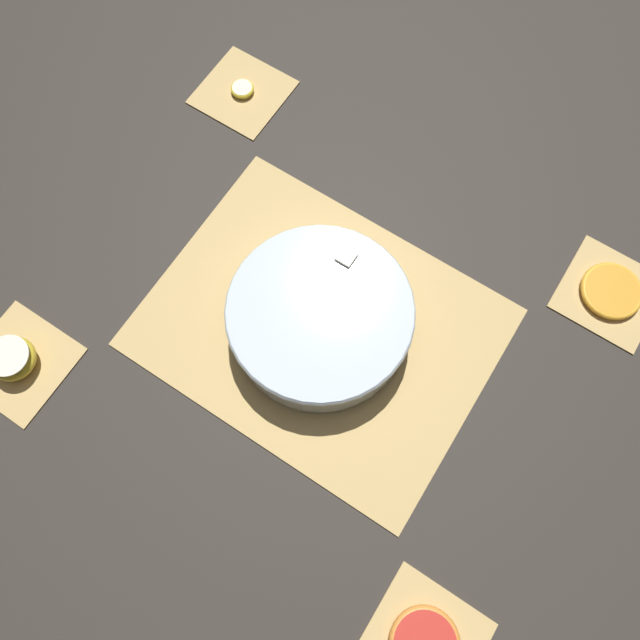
{
  "coord_description": "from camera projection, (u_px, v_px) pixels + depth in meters",
  "views": [
    {
      "loc": [
        -0.16,
        0.24,
        0.89
      ],
      "look_at": [
        0.0,
        0.0,
        0.04
      ],
      "focal_mm": 35.0,
      "sensor_mm": 36.0,
      "label": 1
    }
  ],
  "objects": [
    {
      "name": "ground_plane",
      "position": [
        320.0,
        328.0,
        0.93
      ],
      "size": [
        6.0,
        6.0,
        0.0
      ],
      "primitive_type": "plane",
      "color": "#2D2823"
    },
    {
      "name": "bamboo_mat_center",
      "position": [
        320.0,
        327.0,
        0.93
      ],
      "size": [
        0.5,
        0.38,
        0.01
      ],
      "color": "tan",
      "rests_on": "ground_plane"
    },
    {
      "name": "coaster_mat_near_left",
      "position": [
        609.0,
        293.0,
        0.95
      ],
      "size": [
        0.14,
        0.14,
        0.01
      ],
      "color": "tan",
      "rests_on": "ground_plane"
    },
    {
      "name": "coaster_mat_near_right",
      "position": [
        243.0,
        92.0,
        1.06
      ],
      "size": [
        0.14,
        0.14,
        0.01
      ],
      "color": "tan",
      "rests_on": "ground_plane"
    },
    {
      "name": "coaster_mat_far_right",
      "position": [
        20.0,
        363.0,
        0.91
      ],
      "size": [
        0.14,
        0.14,
        0.01
      ],
      "color": "tan",
      "rests_on": "ground_plane"
    },
    {
      "name": "fruit_salad_bowl",
      "position": [
        321.0,
        317.0,
        0.89
      ],
      "size": [
        0.27,
        0.27,
        0.08
      ],
      "color": "silver",
      "rests_on": "bamboo_mat_center"
    },
    {
      "name": "apple_half",
      "position": [
        12.0,
        359.0,
        0.89
      ],
      "size": [
        0.07,
        0.07,
        0.04
      ],
      "color": "gold",
      "rests_on": "coaster_mat_far_right"
    },
    {
      "name": "orange_slice_whole",
      "position": [
        612.0,
        291.0,
        0.94
      ],
      "size": [
        0.09,
        0.09,
        0.01
      ],
      "color": "orange",
      "rests_on": "coaster_mat_near_left"
    },
    {
      "name": "banana_coin_single",
      "position": [
        242.0,
        89.0,
        1.06
      ],
      "size": [
        0.04,
        0.04,
        0.01
      ],
      "color": "#F4EABC",
      "rests_on": "coaster_mat_near_right"
    }
  ]
}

